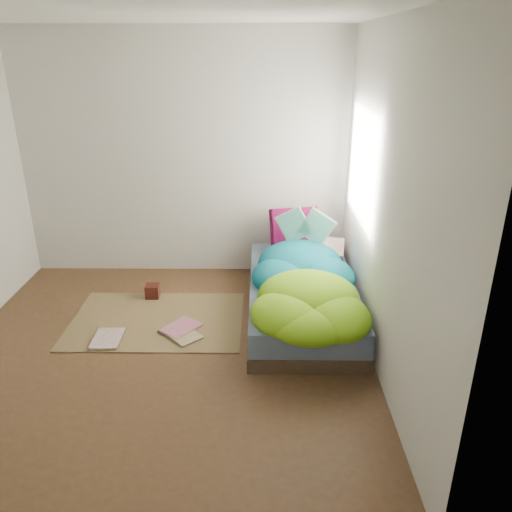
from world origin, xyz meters
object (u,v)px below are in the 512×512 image
Objects in this scene: floor_book_a at (94,339)px; floor_book_b at (171,324)px; pillow_magenta at (294,231)px; wooden_box at (153,291)px; open_book at (305,217)px; bed at (301,297)px.

floor_book_b reaches higher than floor_book_a.
pillow_magenta reaches higher than wooden_box.
wooden_box is (-1.46, -0.43, -0.50)m from pillow_magenta.
open_book is 1.66m from floor_book_b.
open_book is at bearing 5.91° from wooden_box.
floor_book_a is at bearing -157.91° from pillow_magenta.
floor_book_a is (-1.91, -0.99, -0.80)m from open_book.
open_book reaches higher than bed.
bed is 4.13× the size of open_book.
wooden_box is 0.40× the size of floor_book_a.
bed is 1.94m from floor_book_a.
wooden_box is 0.64m from floor_book_b.
pillow_magenta is at bearing 33.88° from floor_book_a.
pillow_magenta is 1.01× the size of open_book.
floor_book_a is (-1.82, -1.26, -0.56)m from pillow_magenta.
open_book reaches higher than wooden_box.
open_book is 1.73m from wooden_box.
bed is at bearing -99.56° from pillow_magenta.
bed is 1.53m from wooden_box.
open_book is 3.60× the size of wooden_box.
pillow_magenta is 1.64m from floor_book_b.
bed is 0.80m from open_book.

